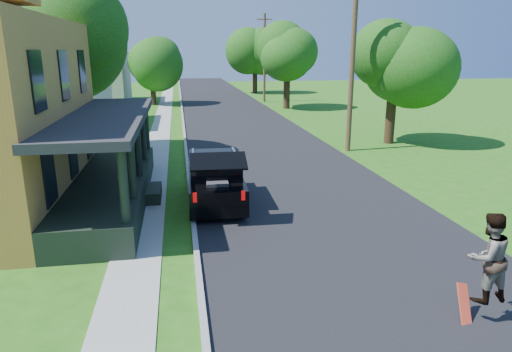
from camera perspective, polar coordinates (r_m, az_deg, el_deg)
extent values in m
plane|color=#245C12|center=(12.09, 12.67, -10.37)|extent=(140.00, 140.00, 0.00)
cube|color=black|center=(30.77, -1.38, 5.73)|extent=(8.00, 120.00, 0.02)
cube|color=gray|center=(30.47, -8.97, 5.45)|extent=(0.15, 120.00, 0.12)
cube|color=gray|center=(30.49, -11.89, 5.31)|extent=(1.30, 120.00, 0.03)
cube|color=gray|center=(17.61, -26.19, -3.34)|extent=(6.50, 1.20, 0.03)
cube|color=black|center=(16.89, -17.58, -1.60)|extent=(2.40, 10.00, 0.90)
cube|color=#232326|center=(16.36, -18.31, 6.98)|extent=(2.60, 10.30, 0.25)
cube|color=beige|center=(35.33, -24.99, 9.66)|extent=(8.00, 8.00, 5.00)
pyramid|color=#232326|center=(35.29, -25.89, 17.24)|extent=(12.78, 12.78, 2.20)
cube|color=beige|center=(50.92, -20.39, 11.47)|extent=(8.00, 8.00, 5.00)
pyramid|color=#232326|center=(50.89, -20.91, 16.74)|extent=(12.78, 12.78, 2.20)
cube|color=black|center=(15.93, -5.10, -1.21)|extent=(1.93, 4.38, 0.84)
cube|color=black|center=(15.89, -5.19, 1.25)|extent=(1.74, 2.73, 0.54)
cube|color=black|center=(15.82, -5.21, 2.29)|extent=(1.78, 2.82, 0.08)
cube|color=black|center=(13.53, -4.73, 1.84)|extent=(1.70, 0.94, 0.38)
cube|color=#35343A|center=(14.60, -4.84, -1.55)|extent=(0.70, 0.61, 0.44)
cube|color=#B9B9BE|center=(15.79, -7.87, 2.50)|extent=(0.12, 2.38, 0.06)
cube|color=#B9B9BE|center=(15.86, -2.59, 2.69)|extent=(0.12, 2.38, 0.06)
cube|color=#990505|center=(13.77, -7.65, -2.69)|extent=(0.12, 0.06, 0.30)
cube|color=#990505|center=(13.85, -1.61, -2.44)|extent=(0.12, 0.06, 0.30)
cylinder|color=black|center=(17.37, -7.96, -0.94)|extent=(0.25, 0.68, 0.67)
cylinder|color=black|center=(17.44, -2.74, -0.74)|extent=(0.25, 0.68, 0.67)
cylinder|color=black|center=(14.64, -7.86, -4.07)|extent=(0.25, 0.68, 0.67)
cylinder|color=black|center=(14.73, -1.67, -3.81)|extent=(0.25, 0.68, 0.67)
imported|color=black|center=(9.95, 27.03, -9.05)|extent=(0.95, 0.77, 1.82)
cube|color=#B8280F|center=(10.31, 24.60, -14.43)|extent=(0.37, 0.56, 0.72)
cylinder|color=black|center=(24.44, -22.27, 6.43)|extent=(0.70, 0.70, 3.68)
sphere|color=#34771F|center=(24.21, -23.16, 14.83)|extent=(6.23, 6.23, 5.25)
sphere|color=#34771F|center=(23.79, -22.84, 17.70)|extent=(5.40, 5.40, 4.55)
sphere|color=#34771F|center=(24.83, -24.02, 16.08)|extent=(5.54, 5.54, 4.66)
cylinder|color=black|center=(46.47, -12.73, 10.32)|extent=(0.64, 0.64, 2.69)
sphere|color=#34771F|center=(46.32, -12.95, 13.84)|extent=(5.70, 5.70, 4.53)
sphere|color=#34771F|center=(45.93, -12.71, 15.10)|extent=(4.94, 4.94, 3.93)
sphere|color=#34771F|center=(46.82, -13.36, 14.44)|extent=(5.07, 5.07, 4.03)
cylinder|color=black|center=(27.36, 16.45, 7.05)|extent=(0.59, 0.59, 2.99)
sphere|color=#34771F|center=(27.12, 16.93, 13.26)|extent=(4.70, 4.70, 4.41)
sphere|color=#34771F|center=(26.99, 18.15, 15.25)|extent=(4.08, 4.08, 3.83)
sphere|color=#34771F|center=(27.29, 15.71, 14.39)|extent=(4.18, 4.18, 3.92)
cylinder|color=black|center=(42.53, 3.86, 10.57)|extent=(0.62, 0.62, 3.21)
sphere|color=#34771F|center=(42.38, 3.94, 15.00)|extent=(5.40, 5.40, 5.06)
sphere|color=#34771F|center=(42.15, 4.62, 16.52)|extent=(4.68, 4.68, 4.39)
sphere|color=#34771F|center=(42.71, 3.15, 15.77)|extent=(4.80, 4.80, 4.50)
cylinder|color=black|center=(58.17, -0.13, 11.85)|extent=(0.68, 0.68, 3.09)
sphere|color=#34771F|center=(58.06, -0.13, 15.01)|extent=(5.83, 5.83, 5.00)
sphere|color=#34771F|center=(57.74, 0.29, 16.11)|extent=(5.05, 5.05, 4.34)
sphere|color=#34771F|center=(58.48, -0.65, 15.56)|extent=(5.18, 5.18, 4.45)
cylinder|color=#493222|center=(24.42, 12.00, 14.40)|extent=(0.33, 0.33, 9.77)
cylinder|color=#493222|center=(48.05, 1.06, 14.46)|extent=(0.31, 0.31, 8.75)
cube|color=#493222|center=(48.14, 1.09, 18.99)|extent=(1.49, 0.58, 0.12)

